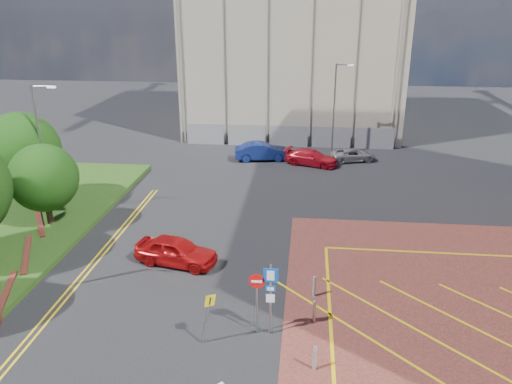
% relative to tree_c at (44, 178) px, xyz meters
% --- Properties ---
extents(ground, '(140.00, 140.00, 0.00)m').
position_rel_tree_c_xyz_m(ground, '(13.50, -10.00, -3.19)').
color(ground, black).
rests_on(ground, ground).
extents(retaining_wall, '(6.06, 20.33, 0.40)m').
position_rel_tree_c_xyz_m(retaining_wall, '(1.70, -8.00, -2.99)').
color(retaining_wall, maroon).
rests_on(retaining_wall, ground).
extents(tree_c, '(4.00, 4.00, 4.90)m').
position_rel_tree_c_xyz_m(tree_c, '(0.00, 0.00, 0.00)').
color(tree_c, '#3D2B1C').
rests_on(tree_c, grass_bed).
extents(tree_d, '(5.00, 5.00, 6.08)m').
position_rel_tree_c_xyz_m(tree_d, '(-3.00, 3.00, 0.68)').
color(tree_d, '#3D2B1C').
rests_on(tree_d, grass_bed).
extents(lamp_left_far, '(1.53, 0.16, 8.00)m').
position_rel_tree_c_xyz_m(lamp_left_far, '(-0.92, 2.00, 1.47)').
color(lamp_left_far, '#9EA0A8').
rests_on(lamp_left_far, grass_bed).
extents(lamp_back, '(1.53, 0.16, 8.00)m').
position_rel_tree_c_xyz_m(lamp_back, '(17.58, 18.00, 1.17)').
color(lamp_back, '#9EA0A8').
rests_on(lamp_back, ground).
extents(sign_cluster, '(1.17, 0.12, 3.20)m').
position_rel_tree_c_xyz_m(sign_cluster, '(13.80, -9.02, -1.24)').
color(sign_cluster, '#9EA0A8').
rests_on(sign_cluster, ground).
extents(warning_sign, '(0.69, 0.41, 2.25)m').
position_rel_tree_c_xyz_m(warning_sign, '(11.60, -9.88, -1.76)').
color(warning_sign, '#9EA0A8').
rests_on(warning_sign, ground).
extents(bollard_row, '(0.14, 11.14, 0.90)m').
position_rel_tree_c_xyz_m(bollard_row, '(15.80, -11.67, -2.72)').
color(bollard_row, '#9EA0A8').
rests_on(bollard_row, forecourt).
extents(construction_building, '(21.20, 19.20, 22.00)m').
position_rel_tree_c_xyz_m(construction_building, '(13.50, 30.00, 7.81)').
color(construction_building, '#B6A995').
rests_on(construction_building, ground).
extents(construction_fence, '(21.60, 0.06, 2.00)m').
position_rel_tree_c_xyz_m(construction_fence, '(14.50, 20.00, -2.19)').
color(construction_fence, gray).
rests_on(construction_fence, ground).
extents(car_red_left, '(4.58, 2.61, 1.47)m').
position_rel_tree_c_xyz_m(car_red_left, '(8.69, -3.58, -2.46)').
color(car_red_left, '#AE0E10').
rests_on(car_red_left, ground).
extents(car_blue_back, '(4.91, 2.42, 1.55)m').
position_rel_tree_c_xyz_m(car_blue_back, '(11.40, 15.35, -2.42)').
color(car_blue_back, navy).
rests_on(car_blue_back, ground).
extents(car_red_back, '(4.83, 3.19, 1.30)m').
position_rel_tree_c_xyz_m(car_red_back, '(15.67, 14.36, -2.54)').
color(car_red_back, red).
rests_on(car_red_back, ground).
extents(car_silver_back, '(4.22, 2.76, 1.08)m').
position_rel_tree_c_xyz_m(car_silver_back, '(19.21, 15.87, -2.65)').
color(car_silver_back, '#9C9CA3').
rests_on(car_silver_back, ground).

